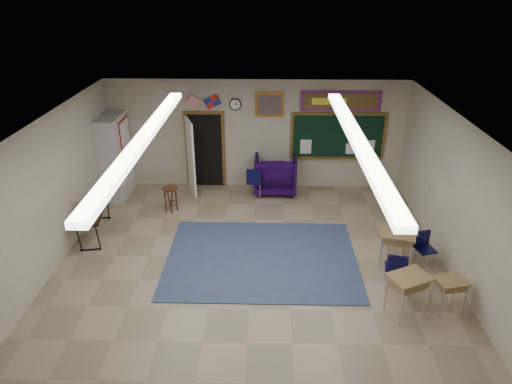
{
  "coord_description": "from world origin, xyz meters",
  "views": [
    {
      "loc": [
        0.28,
        -7.3,
        5.44
      ],
      "look_at": [
        0.07,
        1.5,
        1.22
      ],
      "focal_mm": 32.0,
      "sensor_mm": 36.0,
      "label": 1
    }
  ],
  "objects_px": {
    "wingback_armchair": "(275,173)",
    "folding_table": "(94,220)",
    "student_desk_front_left": "(396,248)",
    "student_desk_front_right": "(403,244)",
    "wooden_stool": "(171,199)"
  },
  "relations": [
    {
      "from": "student_desk_front_right",
      "to": "wingback_armchair",
      "type": "bearing_deg",
      "value": 96.37
    },
    {
      "from": "wingback_armchair",
      "to": "folding_table",
      "type": "distance_m",
      "value": 4.84
    },
    {
      "from": "student_desk_front_left",
      "to": "folding_table",
      "type": "relative_size",
      "value": 0.47
    },
    {
      "from": "student_desk_front_left",
      "to": "wingback_armchair",
      "type": "bearing_deg",
      "value": 139.14
    },
    {
      "from": "wooden_stool",
      "to": "wingback_armchair",
      "type": "bearing_deg",
      "value": 25.32
    },
    {
      "from": "folding_table",
      "to": "wooden_stool",
      "type": "xyz_separation_m",
      "value": [
        1.54,
        1.17,
        -0.03
      ]
    },
    {
      "from": "student_desk_front_right",
      "to": "folding_table",
      "type": "distance_m",
      "value": 6.85
    },
    {
      "from": "wingback_armchair",
      "to": "student_desk_front_left",
      "type": "bearing_deg",
      "value": 124.78
    },
    {
      "from": "student_desk_front_left",
      "to": "wooden_stool",
      "type": "distance_m",
      "value": 5.54
    },
    {
      "from": "student_desk_front_right",
      "to": "wooden_stool",
      "type": "xyz_separation_m",
      "value": [
        -5.25,
        2.08,
        -0.04
      ]
    },
    {
      "from": "wooden_stool",
      "to": "student_desk_front_right",
      "type": "bearing_deg",
      "value": -21.59
    },
    {
      "from": "student_desk_front_left",
      "to": "student_desk_front_right",
      "type": "bearing_deg",
      "value": 63.25
    },
    {
      "from": "student_desk_front_left",
      "to": "student_desk_front_right",
      "type": "height_order",
      "value": "student_desk_front_left"
    },
    {
      "from": "student_desk_front_right",
      "to": "folding_table",
      "type": "relative_size",
      "value": 0.41
    },
    {
      "from": "student_desk_front_left",
      "to": "student_desk_front_right",
      "type": "relative_size",
      "value": 1.13
    }
  ]
}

